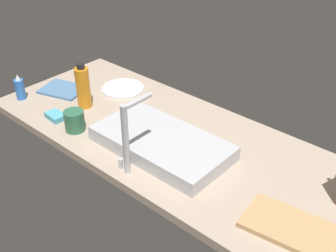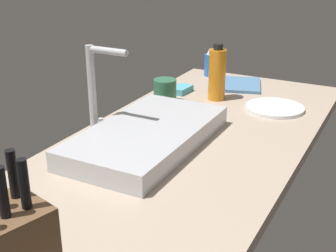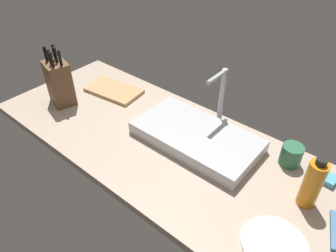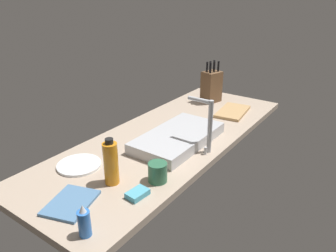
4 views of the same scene
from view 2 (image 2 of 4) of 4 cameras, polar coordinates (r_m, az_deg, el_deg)
countertop_slab at (r=129.35cm, az=-0.23°, el=-4.60°), size 179.41×66.29×3.50cm
sink_basin at (r=135.06cm, az=-2.56°, el=-1.24°), size 53.49×28.44×5.83cm
faucet at (r=139.43cm, az=-8.81°, el=5.10°), size 5.50×13.94×27.67cm
soap_bottle at (r=205.44cm, az=5.07°, el=7.56°), size 4.41×4.41×12.41cm
water_bottle at (r=173.46cm, az=6.03°, el=6.35°), size 6.32×6.32×21.01cm
dinner_plate at (r=168.64cm, az=12.91°, el=2.18°), size 20.52×20.52×1.20cm
dish_towel at (r=193.33cm, az=8.91°, el=5.01°), size 24.00×20.97×1.20cm
coffee_mug at (r=170.39cm, az=-0.37°, el=4.29°), size 8.34×8.34×8.76cm
dish_sponge at (r=182.94cm, az=1.63°, el=4.49°), size 9.48×6.75×2.40cm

